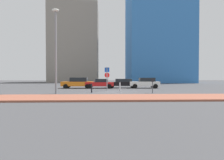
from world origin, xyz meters
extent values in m
plane|color=#424244|center=(0.00, 0.00, 0.00)|extent=(120.00, 120.00, 0.00)
cube|color=#93513D|center=(0.00, -5.70, 0.07)|extent=(40.00, 3.95, 0.14)
cube|color=orange|center=(-4.79, 6.46, 0.64)|extent=(4.48, 1.87, 0.64)
cube|color=black|center=(-4.58, 6.45, 1.25)|extent=(2.41, 1.67, 0.59)
cylinder|color=black|center=(-6.32, 5.62, 0.32)|extent=(0.65, 0.24, 0.64)
cylinder|color=black|center=(-6.28, 7.37, 0.32)|extent=(0.65, 0.24, 0.64)
cylinder|color=black|center=(-3.30, 5.54, 0.32)|extent=(0.65, 0.24, 0.64)
cylinder|color=black|center=(-3.26, 7.30, 0.32)|extent=(0.65, 0.24, 0.64)
cube|color=red|center=(-1.61, 6.33, 0.60)|extent=(3.99, 1.79, 0.56)
cube|color=black|center=(-1.32, 6.33, 1.12)|extent=(1.78, 1.64, 0.46)
cylinder|color=black|center=(-2.96, 5.44, 0.32)|extent=(0.64, 0.22, 0.64)
cylinder|color=black|center=(-2.96, 7.22, 0.32)|extent=(0.64, 0.22, 0.64)
cylinder|color=black|center=(-0.25, 5.44, 0.32)|extent=(0.64, 0.22, 0.64)
cylinder|color=black|center=(-0.25, 7.22, 0.32)|extent=(0.64, 0.22, 0.64)
cube|color=black|center=(1.72, 7.05, 0.60)|extent=(4.59, 1.97, 0.56)
cube|color=black|center=(1.91, 7.04, 1.11)|extent=(2.49, 1.69, 0.46)
cylinder|color=black|center=(0.14, 6.33, 0.32)|extent=(0.65, 0.26, 0.64)
cylinder|color=black|center=(0.26, 7.98, 0.32)|extent=(0.65, 0.26, 0.64)
cylinder|color=black|center=(3.18, 6.12, 0.32)|extent=(0.65, 0.26, 0.64)
cylinder|color=black|center=(3.30, 7.77, 0.32)|extent=(0.65, 0.26, 0.64)
cube|color=white|center=(4.84, 6.32, 0.64)|extent=(4.31, 1.78, 0.64)
cube|color=black|center=(5.23, 6.31, 1.23)|extent=(2.21, 1.58, 0.54)
cylinder|color=black|center=(3.37, 5.54, 0.32)|extent=(0.65, 0.24, 0.64)
cylinder|color=black|center=(3.42, 7.19, 0.32)|extent=(0.65, 0.24, 0.64)
cylinder|color=black|center=(6.26, 5.46, 0.32)|extent=(0.65, 0.24, 0.64)
cylinder|color=black|center=(6.31, 7.10, 0.32)|extent=(0.65, 0.24, 0.64)
cylinder|color=gray|center=(-0.60, 1.79, 1.39)|extent=(0.10, 0.10, 2.78)
cube|color=#1447B7|center=(-0.60, 1.79, 2.48)|extent=(0.55, 0.12, 0.55)
cylinder|color=red|center=(-0.60, 1.79, 1.85)|extent=(0.60, 0.12, 0.60)
cylinder|color=#4C4C51|center=(3.95, -1.64, 0.57)|extent=(0.08, 0.08, 1.14)
cube|color=black|center=(3.95, -1.64, 1.28)|extent=(0.18, 0.14, 0.28)
cylinder|color=gray|center=(-5.64, -1.78, 3.99)|extent=(0.20, 0.20, 7.97)
ellipsoid|color=silver|center=(-5.64, -1.78, 8.12)|extent=(0.70, 0.36, 0.30)
cylinder|color=#B7B7BC|center=(0.76, -0.34, 0.53)|extent=(0.14, 0.14, 1.06)
cylinder|color=black|center=(-2.24, -0.81, 0.48)|extent=(0.13, 0.13, 0.95)
cube|color=#3372BF|center=(13.81, 30.36, 13.81)|extent=(16.47, 13.73, 27.61)
cube|color=gray|center=(-9.74, 34.60, 11.10)|extent=(13.84, 10.47, 22.21)
camera|label=1|loc=(-0.84, -19.57, 1.71)|focal=28.90mm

